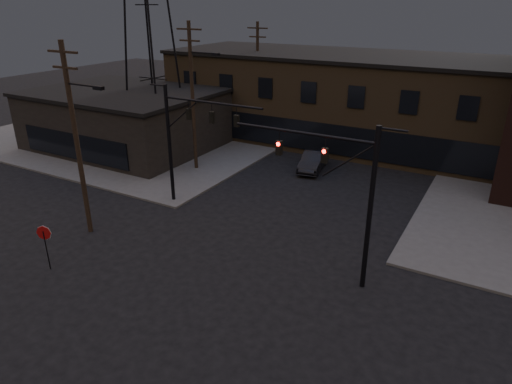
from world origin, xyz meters
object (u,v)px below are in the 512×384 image
at_px(stop_sign, 44,237).
at_px(car_crossing, 313,161).
at_px(traffic_signal_far, 184,133).
at_px(traffic_signal_near, 347,188).

relative_size(stop_sign, car_crossing, 0.54).
relative_size(traffic_signal_far, car_crossing, 1.73).
relative_size(traffic_signal_near, car_crossing, 1.73).
height_order(traffic_signal_near, stop_sign, traffic_signal_near).
height_order(traffic_signal_near, traffic_signal_far, same).
height_order(traffic_signal_far, stop_sign, traffic_signal_far).
distance_m(traffic_signal_near, stop_sign, 15.17).
bearing_deg(stop_sign, traffic_signal_near, 25.90).
distance_m(traffic_signal_far, car_crossing, 12.33).
xyz_separation_m(traffic_signal_near, traffic_signal_far, (-12.07, 3.50, 0.08)).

